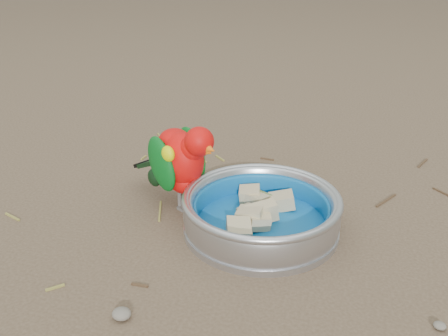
% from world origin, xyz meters
% --- Properties ---
extents(ground, '(60.00, 60.00, 0.00)m').
position_xyz_m(ground, '(0.00, 0.00, 0.00)').
color(ground, brown).
extents(food_bowl, '(0.24, 0.24, 0.02)m').
position_xyz_m(food_bowl, '(-0.02, 0.10, 0.01)').
color(food_bowl, '#B2B2BA').
rests_on(food_bowl, ground).
extents(bowl_wall, '(0.24, 0.24, 0.04)m').
position_xyz_m(bowl_wall, '(-0.02, 0.10, 0.04)').
color(bowl_wall, '#B2B2BA').
rests_on(bowl_wall, food_bowl).
extents(fruit_wedges, '(0.14, 0.14, 0.03)m').
position_xyz_m(fruit_wedges, '(-0.02, 0.10, 0.03)').
color(fruit_wedges, tan).
rests_on(fruit_wedges, food_bowl).
extents(lory_parrot, '(0.20, 0.16, 0.15)m').
position_xyz_m(lory_parrot, '(-0.16, 0.13, 0.07)').
color(lory_parrot, red).
rests_on(lory_parrot, ground).
extents(ground_debris, '(0.90, 0.80, 0.01)m').
position_xyz_m(ground_debris, '(0.05, 0.07, 0.00)').
color(ground_debris, olive).
rests_on(ground_debris, ground).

